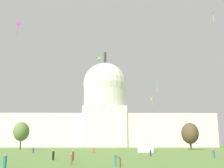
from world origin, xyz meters
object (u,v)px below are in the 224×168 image
(person_black_front_left, at_px, (53,155))
(person_denim_edge_west, at_px, (214,154))
(event_tent, at_px, (145,143))
(kite_white_low, at_px, (50,121))
(person_red_back_left, at_px, (94,150))
(kite_magenta_mid, at_px, (18,24))
(person_teal_deep_crowd, at_px, (5,162))
(kite_orange_low, at_px, (37,125))
(kite_violet_mid, at_px, (214,14))
(capitol_building, at_px, (105,118))
(person_teal_mid_left, at_px, (116,161))
(kite_green_mid, at_px, (157,84))
(person_olive_near_tent, at_px, (71,160))
(person_olive_lawn_far_right, at_px, (119,165))
(person_maroon_mid_right, at_px, (73,156))
(tree_east_far, at_px, (190,133))
(tree_west_mid, at_px, (21,132))
(kite_lime_mid, at_px, (99,59))
(kite_gold_low, at_px, (152,99))
(person_denim_back_center, at_px, (33,150))
(person_navy_back_right, at_px, (150,153))

(person_black_front_left, bearing_deg, person_denim_edge_west, -42.81)
(event_tent, height_order, kite_white_low, kite_white_low)
(person_denim_edge_west, relative_size, person_red_back_left, 0.98)
(kite_magenta_mid, bearing_deg, person_teal_deep_crowd, -41.04)
(person_teal_deep_crowd, bearing_deg, person_denim_edge_west, 172.68)
(kite_orange_low, height_order, kite_violet_mid, kite_violet_mid)
(capitol_building, distance_m, kite_orange_low, 74.57)
(person_teal_mid_left, height_order, kite_green_mid, kite_green_mid)
(person_denim_edge_west, distance_m, person_olive_near_tent, 32.01)
(person_olive_lawn_far_right, relative_size, kite_green_mid, 0.40)
(person_black_front_left, bearing_deg, person_olive_near_tent, -123.90)
(event_tent, height_order, person_maroon_mid_right, event_tent)
(person_denim_edge_west, relative_size, person_olive_near_tent, 0.99)
(kite_green_mid, height_order, kite_violet_mid, kite_violet_mid)
(person_teal_mid_left, bearing_deg, person_olive_near_tent, 32.59)
(person_black_front_left, distance_m, person_teal_mid_left, 16.25)
(person_black_front_left, bearing_deg, kite_white_low, 45.53)
(kite_magenta_mid, bearing_deg, tree_east_far, 77.62)
(tree_west_mid, distance_m, kite_lime_mid, 45.69)
(kite_orange_low, bearing_deg, kite_gold_low, -137.29)
(person_maroon_mid_right, bearing_deg, kite_white_low, -170.00)
(event_tent, bearing_deg, kite_lime_mid, 138.23)
(event_tent, distance_m, kite_magenta_mid, 50.69)
(tree_east_far, xyz_separation_m, kite_violet_mid, (-11.34, -60.72, 24.01))
(kite_green_mid, bearing_deg, tree_west_mid, 89.86)
(person_maroon_mid_right, relative_size, kite_gold_low, 0.68)
(event_tent, height_order, tree_east_far, tree_east_far)
(person_denim_back_center, distance_m, kite_violet_mid, 59.01)
(person_red_back_left, bearing_deg, person_black_front_left, -92.45)
(person_navy_back_right, distance_m, kite_gold_low, 32.05)
(kite_gold_low, height_order, kite_orange_low, kite_gold_low)
(person_black_front_left, xyz_separation_m, kite_lime_mid, (6.09, 53.18, 33.92))
(person_black_front_left, bearing_deg, kite_gold_low, 2.35)
(event_tent, bearing_deg, kite_green_mid, 53.59)
(tree_west_mid, distance_m, person_olive_lawn_far_right, 97.40)
(person_maroon_mid_right, distance_m, kite_gold_low, 48.96)
(person_maroon_mid_right, distance_m, kite_violet_mid, 42.60)
(person_black_front_left, distance_m, person_olive_near_tent, 11.46)
(tree_west_mid, xyz_separation_m, kite_green_mid, (53.70, -24.01, 15.76))
(person_teal_deep_crowd, height_order, kite_gold_low, kite_gold_low)
(tree_east_far, bearing_deg, kite_violet_mid, -100.57)
(tree_west_mid, xyz_separation_m, person_red_back_left, (32.41, -36.63, -6.73))
(capitol_building, height_order, tree_east_far, capitol_building)
(kite_gold_low, bearing_deg, person_teal_mid_left, -64.96)
(person_navy_back_right, xyz_separation_m, kite_white_low, (-40.28, 85.62, 13.62))
(person_teal_mid_left, distance_m, kite_green_mid, 63.98)
(person_black_front_left, height_order, person_maroon_mid_right, person_maroon_mid_right)
(kite_lime_mid, relative_size, kite_white_low, 1.07)
(event_tent, distance_m, person_teal_deep_crowd, 59.48)
(capitol_building, xyz_separation_m, person_red_back_left, (-2.22, -102.61, -18.50))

